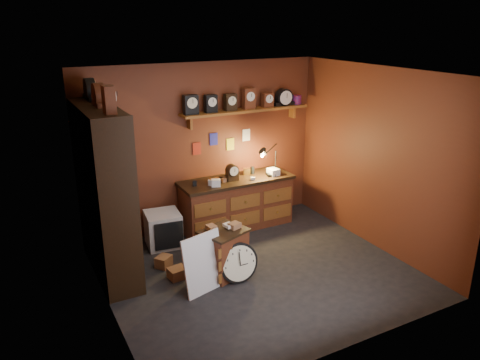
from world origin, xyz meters
name	(u,v)px	position (x,y,z in m)	size (l,w,h in m)	color
floor	(258,272)	(0.00, 0.00, 0.00)	(4.00, 4.00, 0.00)	black
room_shell	(258,150)	(0.04, 0.11, 1.72)	(4.02, 3.62, 2.71)	#612B17
shelving_unit	(102,186)	(-1.79, 0.98, 1.25)	(0.47, 1.60, 2.58)	black
workbench	(237,200)	(0.44, 1.47, 0.47)	(1.89, 0.66, 1.36)	brown
low_cabinet	(224,250)	(-0.43, 0.18, 0.36)	(0.71, 0.65, 0.75)	brown
big_round_clock	(238,263)	(-0.34, -0.08, 0.27)	(0.55, 0.17, 0.55)	black
white_panel	(204,290)	(-0.84, -0.06, 0.00)	(0.59, 0.03, 0.79)	silver
mini_fridge	(163,229)	(-0.87, 1.39, 0.26)	(0.57, 0.58, 0.53)	silver
floor_box_a	(177,273)	(-1.04, 0.38, 0.07)	(0.23, 0.20, 0.14)	#936240
floor_box_b	(211,267)	(-0.55, 0.34, 0.06)	(0.20, 0.24, 0.12)	white
floor_box_c	(164,261)	(-1.10, 0.75, 0.08)	(0.21, 0.18, 0.16)	#936240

